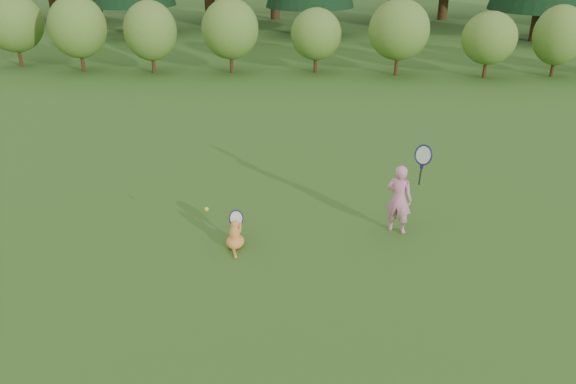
# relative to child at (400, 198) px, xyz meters

# --- Properties ---
(ground) EXTENTS (100.00, 100.00, 0.00)m
(ground) POSITION_rel_child_xyz_m (-2.16, -0.83, -0.66)
(ground) COLOR #2F5317
(ground) RESTS_ON ground
(shrub_row) EXTENTS (28.00, 3.00, 2.80)m
(shrub_row) POSITION_rel_child_xyz_m (-2.16, 12.17, 0.74)
(shrub_row) COLOR #547022
(shrub_row) RESTS_ON ground
(child) EXTENTS (0.76, 0.52, 1.89)m
(child) POSITION_rel_child_xyz_m (0.00, 0.00, 0.00)
(child) COLOR pink
(child) RESTS_ON ground
(cat) EXTENTS (0.39, 0.74, 0.68)m
(cat) POSITION_rel_child_xyz_m (-2.78, -0.83, -0.40)
(cat) COLOR orange
(cat) RESTS_ON ground
(tennis_ball) EXTENTS (0.07, 0.07, 0.07)m
(tennis_ball) POSITION_rel_child_xyz_m (-3.22, -0.93, 0.08)
(tennis_ball) COLOR #B8C517
(tennis_ball) RESTS_ON ground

